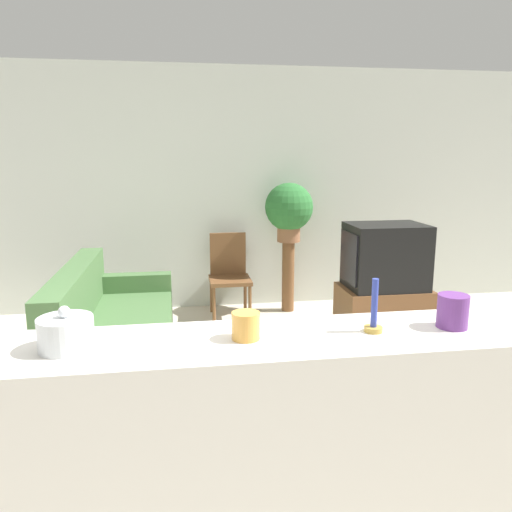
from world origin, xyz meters
The scene contains 13 objects.
ground_plane centered at (0.00, 0.00, 0.00)m, with size 14.00×14.00×0.00m, color beige.
wall_back centered at (0.00, 3.43, 1.35)m, with size 9.00×0.06×2.70m.
couch centered at (-0.71, 1.76, 0.30)m, with size 0.85×1.85×0.85m.
tv_stand centered at (1.73, 2.00, 0.27)m, with size 0.79×0.54×0.53m.
television centered at (1.72, 2.00, 0.83)m, with size 0.70×0.52×0.59m.
wooden_chair centered at (0.39, 3.04, 0.49)m, with size 0.44×0.44×0.90m.
plant_stand centered at (1.06, 3.08, 0.40)m, with size 0.14×0.14×0.80m.
potted_plant centered at (1.06, 3.08, 1.16)m, with size 0.53×0.53×0.65m.
foreground_counter centered at (0.00, -0.55, 0.54)m, with size 2.33×0.44×1.09m.
decorative_bowl centered at (-0.53, -0.55, 1.15)m, with size 0.19×0.19×0.15m.
candle_jar centered at (0.09, -0.55, 1.14)m, with size 0.10×0.10×0.10m.
candlestick centered at (0.57, -0.55, 1.15)m, with size 0.07×0.07×0.21m.
coffee_tin centered at (0.89, -0.55, 1.15)m, with size 0.12×0.12×0.13m.
Camera 1 is at (-0.14, -2.24, 1.74)m, focal length 35.00 mm.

